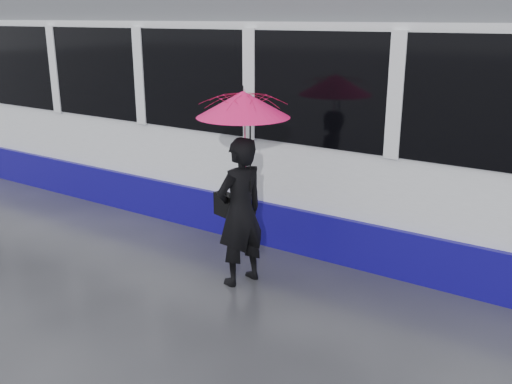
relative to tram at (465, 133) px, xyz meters
The scene contains 6 objects.
ground 3.93m from the tram, 135.53° to the right, with size 90.00×90.00×0.00m, color #28282C.
rails 3.02m from the tram, behind, with size 34.00×1.51×0.02m.
tram is the anchor object (origin of this frame).
woman 3.10m from the tram, 127.95° to the right, with size 0.65×0.42×1.77m, color black.
umbrella 3.00m from the tram, 127.19° to the right, with size 1.29×1.29×1.20m.
handbag 3.21m from the tram, 131.35° to the right, with size 0.34×0.22×0.45m.
Camera 1 is at (4.33, -4.97, 3.07)m, focal length 40.00 mm.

